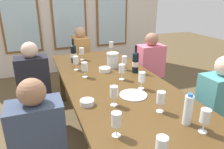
# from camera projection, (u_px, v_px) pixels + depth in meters

# --- Properties ---
(ground_plane) EXTENTS (12.00, 12.00, 0.00)m
(ground_plane) POSITION_uv_depth(u_px,v_px,m) (114.00, 138.00, 2.55)
(ground_plane) COLOR brown
(back_wall_with_windows) EXTENTS (4.24, 0.10, 2.90)m
(back_wall_with_windows) POSITION_uv_depth(u_px,v_px,m) (68.00, 3.00, 4.35)
(back_wall_with_windows) COLOR silver
(back_wall_with_windows) RESTS_ON ground
(dining_table) EXTENTS (1.04, 2.57, 0.74)m
(dining_table) POSITION_uv_depth(u_px,v_px,m) (115.00, 86.00, 2.31)
(dining_table) COLOR #513719
(dining_table) RESTS_ON ground
(white_plate_0) EXTENTS (0.26, 0.26, 0.01)m
(white_plate_0) POSITION_uv_depth(u_px,v_px,m) (133.00, 95.00, 1.97)
(white_plate_0) COLOR white
(white_plate_0) RESTS_ON dining_table
(metal_pitcher) EXTENTS (0.16, 0.16, 0.19)m
(metal_pitcher) POSITION_uv_depth(u_px,v_px,m) (113.00, 60.00, 2.70)
(metal_pitcher) COLOR silver
(metal_pitcher) RESTS_ON dining_table
(wine_bottle_0) EXTENTS (0.08, 0.08, 0.33)m
(wine_bottle_0) POSITION_uv_depth(u_px,v_px,m) (135.00, 62.00, 2.51)
(wine_bottle_0) COLOR black
(wine_bottle_0) RESTS_ON dining_table
(wine_bottle_1) EXTENTS (0.08, 0.08, 0.33)m
(wine_bottle_1) POSITION_uv_depth(u_px,v_px,m) (74.00, 54.00, 2.88)
(wine_bottle_1) COLOR black
(wine_bottle_1) RESTS_ON dining_table
(tasting_bowl_0) EXTENTS (0.14, 0.14, 0.05)m
(tasting_bowl_0) POSITION_uv_depth(u_px,v_px,m) (105.00, 70.00, 2.57)
(tasting_bowl_0) COLOR white
(tasting_bowl_0) RESTS_ON dining_table
(tasting_bowl_1) EXTENTS (0.12, 0.12, 0.05)m
(tasting_bowl_1) POSITION_uv_depth(u_px,v_px,m) (87.00, 102.00, 1.80)
(tasting_bowl_1) COLOR white
(tasting_bowl_1) RESTS_ON dining_table
(water_bottle) EXTENTS (0.06, 0.06, 0.24)m
(water_bottle) POSITION_uv_depth(u_px,v_px,m) (188.00, 110.00, 1.50)
(water_bottle) COLOR white
(water_bottle) RESTS_ON dining_table
(wine_glass_0) EXTENTS (0.07, 0.07, 0.17)m
(wine_glass_0) POSITION_uv_depth(u_px,v_px,m) (142.00, 78.00, 2.07)
(wine_glass_0) COLOR white
(wine_glass_0) RESTS_ON dining_table
(wine_glass_1) EXTENTS (0.07, 0.07, 0.17)m
(wine_glass_1) POSITION_uv_depth(u_px,v_px,m) (85.00, 67.00, 2.37)
(wine_glass_1) COLOR white
(wine_glass_1) RESTS_ON dining_table
(wine_glass_2) EXTENTS (0.07, 0.07, 0.17)m
(wine_glass_2) POSITION_uv_depth(u_px,v_px,m) (161.00, 98.00, 1.66)
(wine_glass_2) COLOR white
(wine_glass_2) RESTS_ON dining_table
(wine_glass_3) EXTENTS (0.07, 0.07, 0.17)m
(wine_glass_3) POSITION_uv_depth(u_px,v_px,m) (162.00, 146.00, 1.14)
(wine_glass_3) COLOR white
(wine_glass_3) RESTS_ON dining_table
(wine_glass_4) EXTENTS (0.07, 0.07, 0.17)m
(wine_glass_4) POSITION_uv_depth(u_px,v_px,m) (205.00, 116.00, 1.41)
(wine_glass_4) COLOR white
(wine_glass_4) RESTS_ON dining_table
(wine_glass_5) EXTENTS (0.07, 0.07, 0.17)m
(wine_glass_5) POSITION_uv_depth(u_px,v_px,m) (114.00, 93.00, 1.76)
(wine_glass_5) COLOR white
(wine_glass_5) RESTS_ON dining_table
(wine_glass_6) EXTENTS (0.07, 0.07, 0.17)m
(wine_glass_6) POSITION_uv_depth(u_px,v_px,m) (122.00, 69.00, 2.30)
(wine_glass_6) COLOR white
(wine_glass_6) RESTS_ON dining_table
(wine_glass_7) EXTENTS (0.07, 0.07, 0.17)m
(wine_glass_7) POSITION_uv_depth(u_px,v_px,m) (111.00, 45.00, 3.38)
(wine_glass_7) COLOR white
(wine_glass_7) RESTS_ON dining_table
(wine_glass_8) EXTENTS (0.07, 0.07, 0.17)m
(wine_glass_8) POSITION_uv_depth(u_px,v_px,m) (76.00, 60.00, 2.59)
(wine_glass_8) COLOR white
(wine_glass_8) RESTS_ON dining_table
(wine_glass_9) EXTENTS (0.07, 0.07, 0.17)m
(wine_glass_9) POSITION_uv_depth(u_px,v_px,m) (82.00, 52.00, 3.01)
(wine_glass_9) COLOR white
(wine_glass_9) RESTS_ON dining_table
(wine_glass_10) EXTENTS (0.07, 0.07, 0.17)m
(wine_glass_10) POSITION_uv_depth(u_px,v_px,m) (116.00, 120.00, 1.37)
(wine_glass_10) COLOR white
(wine_glass_10) RESTS_ON dining_table
(wine_glass_11) EXTENTS (0.07, 0.07, 0.17)m
(wine_glass_11) POSITION_uv_depth(u_px,v_px,m) (124.00, 61.00, 2.61)
(wine_glass_11) COLOR white
(wine_glass_11) RESTS_ON dining_table
(seated_person_1) EXTENTS (0.38, 0.24, 1.11)m
(seated_person_1) POSITION_uv_depth(u_px,v_px,m) (216.00, 113.00, 2.08)
(seated_person_1) COLOR #252F31
(seated_person_1) RESTS_ON ground
(seated_person_2) EXTENTS (0.38, 0.24, 1.11)m
(seated_person_2) POSITION_uv_depth(u_px,v_px,m) (35.00, 88.00, 2.63)
(seated_person_2) COLOR #2F272C
(seated_person_2) RESTS_ON ground
(seated_person_3) EXTENTS (0.38, 0.24, 1.11)m
(seated_person_3) POSITION_uv_depth(u_px,v_px,m) (150.00, 71.00, 3.21)
(seated_person_3) COLOR #2A3030
(seated_person_3) RESTS_ON ground
(seated_person_4) EXTENTS (0.24, 0.38, 1.11)m
(seated_person_4) POSITION_uv_depth(u_px,v_px,m) (81.00, 59.00, 3.80)
(seated_person_4) COLOR #373033
(seated_person_4) RESTS_ON ground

